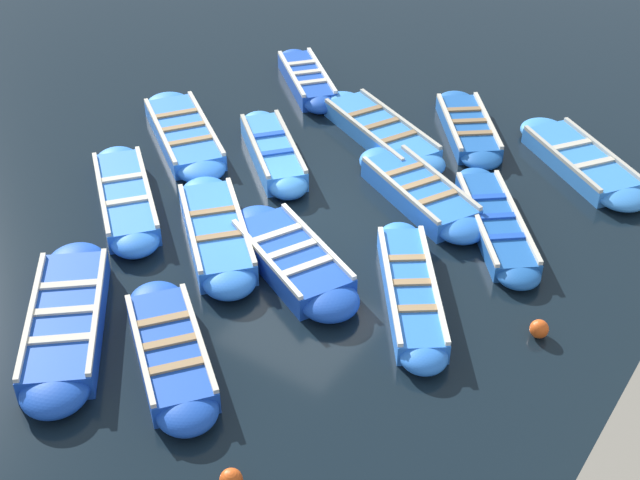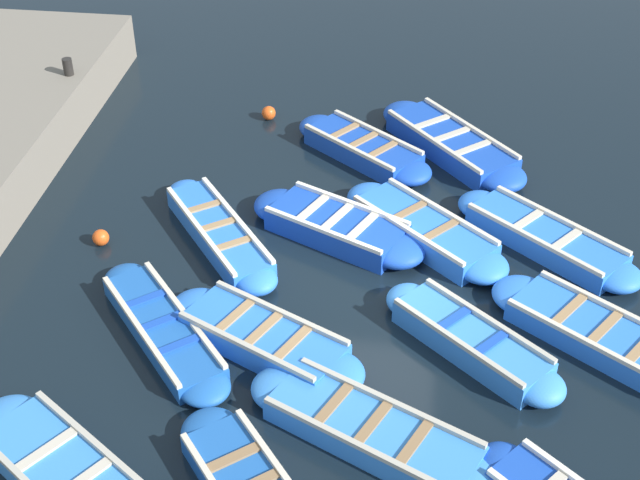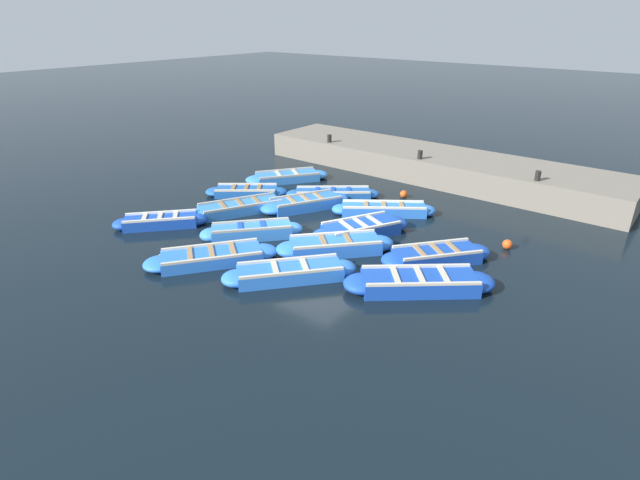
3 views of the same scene
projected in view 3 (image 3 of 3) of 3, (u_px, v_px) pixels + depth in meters
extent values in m
plane|color=black|center=(319.00, 232.00, 16.11)|extent=(120.00, 120.00, 0.00)
cube|color=#1947B7|center=(436.00, 256.00, 14.13)|extent=(2.46, 2.21, 0.37)
ellipsoid|color=#1947B7|center=(397.00, 260.00, 13.88)|extent=(1.21, 1.21, 0.37)
ellipsoid|color=#1947B7|center=(475.00, 252.00, 14.38)|extent=(1.21, 1.21, 0.37)
cube|color=beige|center=(444.00, 255.00, 13.67)|extent=(1.90, 1.52, 0.07)
cube|color=beige|center=(431.00, 243.00, 14.41)|extent=(1.90, 1.52, 0.07)
cube|color=#9E7A51|center=(420.00, 251.00, 13.94)|extent=(0.61, 0.72, 0.04)
cube|color=#9E7A51|center=(437.00, 249.00, 14.05)|extent=(0.61, 0.72, 0.04)
cube|color=#9E7A51|center=(454.00, 248.00, 14.15)|extent=(0.61, 0.72, 0.04)
cube|color=#3884E0|center=(287.00, 177.00, 21.03)|extent=(2.69, 2.31, 0.31)
ellipsoid|color=#3884E0|center=(257.00, 180.00, 20.70)|extent=(1.32, 1.32, 0.31)
ellipsoid|color=#3884E0|center=(317.00, 175.00, 21.36)|extent=(1.32, 1.32, 0.31)
cube|color=#B2AD9E|center=(290.00, 176.00, 20.54)|extent=(2.11, 1.52, 0.07)
cube|color=#B2AD9E|center=(285.00, 170.00, 21.36)|extent=(2.11, 1.52, 0.07)
cube|color=beige|center=(279.00, 174.00, 20.86)|extent=(0.63, 0.81, 0.04)
cube|color=beige|center=(296.00, 172.00, 21.05)|extent=(0.63, 0.81, 0.04)
cube|color=blue|center=(212.00, 258.00, 14.08)|extent=(2.85, 2.45, 0.33)
ellipsoid|color=blue|center=(161.00, 264.00, 13.74)|extent=(1.33, 1.33, 0.33)
ellipsoid|color=blue|center=(261.00, 252.00, 14.42)|extent=(1.33, 1.33, 0.33)
cube|color=beige|center=(213.00, 258.00, 13.59)|extent=(2.26, 1.66, 0.07)
cube|color=beige|center=(210.00, 244.00, 14.41)|extent=(2.26, 1.66, 0.07)
cube|color=#9E7A51|center=(190.00, 254.00, 13.86)|extent=(0.64, 0.81, 0.04)
cube|color=#9E7A51|center=(211.00, 252.00, 14.01)|extent=(0.64, 0.81, 0.04)
cube|color=#9E7A51|center=(233.00, 249.00, 14.15)|extent=(0.64, 0.81, 0.04)
cube|color=#3884E0|center=(241.00, 208.00, 17.68)|extent=(3.01, 2.12, 0.33)
ellipsoid|color=#3884E0|center=(200.00, 214.00, 17.12)|extent=(1.20, 1.19, 0.33)
ellipsoid|color=#3884E0|center=(278.00, 202.00, 18.25)|extent=(1.20, 1.19, 0.33)
cube|color=#B2AD9E|center=(244.00, 206.00, 17.24)|extent=(2.57, 1.30, 0.07)
cube|color=#B2AD9E|center=(237.00, 199.00, 17.96)|extent=(2.57, 1.30, 0.07)
cube|color=olive|center=(223.00, 205.00, 17.37)|extent=(0.49, 0.82, 0.04)
cube|color=olive|center=(240.00, 203.00, 17.61)|extent=(0.49, 0.82, 0.04)
cube|color=olive|center=(257.00, 200.00, 17.85)|extent=(0.49, 0.82, 0.04)
cube|color=#1947B7|center=(161.00, 222.00, 16.48)|extent=(2.26, 2.11, 0.34)
ellipsoid|color=#1947B7|center=(124.00, 224.00, 16.28)|extent=(1.02, 1.02, 0.34)
ellipsoid|color=#1947B7|center=(197.00, 219.00, 16.67)|extent=(1.02, 1.02, 0.34)
cube|color=silver|center=(159.00, 220.00, 16.08)|extent=(1.77, 1.55, 0.07)
cube|color=silver|center=(161.00, 212.00, 16.70)|extent=(1.77, 1.55, 0.07)
cube|color=beige|center=(144.00, 217.00, 16.32)|extent=(0.55, 0.61, 0.04)
cube|color=beige|center=(160.00, 216.00, 16.40)|extent=(0.55, 0.61, 0.04)
cube|color=beige|center=(175.00, 215.00, 16.48)|extent=(0.55, 0.61, 0.04)
cube|color=#3884E0|center=(252.00, 232.00, 15.67)|extent=(2.39, 2.21, 0.38)
ellipsoid|color=#3884E0|center=(212.00, 235.00, 15.46)|extent=(1.04, 1.04, 0.38)
ellipsoid|color=#3884E0|center=(291.00, 229.00, 15.88)|extent=(1.04, 1.04, 0.38)
cube|color=#B2AD9E|center=(252.00, 230.00, 15.26)|extent=(1.89, 1.65, 0.07)
cube|color=#B2AD9E|center=(251.00, 221.00, 15.89)|extent=(1.89, 1.65, 0.07)
cube|color=#1947B7|center=(240.00, 226.00, 15.52)|extent=(0.56, 0.61, 0.04)
cube|color=#1947B7|center=(263.00, 225.00, 15.64)|extent=(0.56, 0.61, 0.04)
cube|color=#1E59AD|center=(333.00, 194.00, 19.11)|extent=(2.41, 2.69, 0.29)
ellipsoid|color=#1E59AD|center=(296.00, 194.00, 19.09)|extent=(1.04, 1.04, 0.29)
ellipsoid|color=#1E59AD|center=(370.00, 194.00, 19.13)|extent=(1.04, 1.04, 0.29)
cube|color=beige|center=(333.00, 193.00, 18.71)|extent=(1.83, 2.20, 0.07)
cube|color=beige|center=(333.00, 187.00, 19.35)|extent=(1.83, 2.20, 0.07)
cube|color=#1947B7|center=(317.00, 190.00, 19.03)|extent=(0.62, 0.55, 0.04)
cube|color=#1947B7|center=(333.00, 190.00, 19.04)|extent=(0.62, 0.55, 0.04)
cube|color=#1947B7|center=(349.00, 190.00, 19.05)|extent=(0.62, 0.55, 0.04)
cube|color=blue|center=(384.00, 210.00, 17.47)|extent=(2.34, 2.79, 0.34)
ellipsoid|color=blue|center=(342.00, 209.00, 17.52)|extent=(0.99, 1.00, 0.34)
ellipsoid|color=blue|center=(425.00, 210.00, 17.42)|extent=(0.99, 1.00, 0.34)
cube|color=silver|center=(385.00, 208.00, 17.08)|extent=(1.76, 2.34, 0.07)
cube|color=silver|center=(383.00, 201.00, 17.70)|extent=(1.76, 2.34, 0.07)
cube|color=#9E7A51|center=(366.00, 205.00, 17.41)|extent=(0.62, 0.51, 0.04)
cube|color=#9E7A51|center=(384.00, 205.00, 17.39)|extent=(0.62, 0.51, 0.04)
cube|color=#9E7A51|center=(402.00, 205.00, 17.37)|extent=(0.62, 0.51, 0.04)
cube|color=#1E59AD|center=(246.00, 192.00, 19.33)|extent=(2.14, 2.37, 0.30)
ellipsoid|color=#1E59AD|center=(216.00, 192.00, 19.33)|extent=(1.15, 1.15, 0.30)
ellipsoid|color=#1E59AD|center=(276.00, 192.00, 19.33)|extent=(1.15, 1.15, 0.30)
cube|color=beige|center=(245.00, 191.00, 18.89)|extent=(1.49, 1.84, 0.07)
cube|color=beige|center=(247.00, 184.00, 19.62)|extent=(1.49, 1.84, 0.07)
cube|color=olive|center=(233.00, 188.00, 19.26)|extent=(0.69, 0.59, 0.04)
cube|color=olive|center=(246.00, 188.00, 19.26)|extent=(0.69, 0.59, 0.04)
cube|color=olive|center=(259.00, 188.00, 19.26)|extent=(0.69, 0.59, 0.04)
cube|color=#1947B7|center=(419.00, 283.00, 12.68)|extent=(2.67, 2.88, 0.40)
ellipsoid|color=#1947B7|center=(363.00, 284.00, 12.64)|extent=(1.37, 1.37, 0.40)
ellipsoid|color=#1947B7|center=(475.00, 282.00, 12.73)|extent=(1.37, 1.37, 0.40)
cube|color=beige|center=(424.00, 284.00, 12.15)|extent=(1.90, 2.21, 0.07)
cube|color=beige|center=(416.00, 266.00, 13.02)|extent=(1.90, 2.21, 0.07)
cube|color=beige|center=(396.00, 276.00, 12.57)|extent=(0.79, 0.70, 0.04)
cube|color=beige|center=(420.00, 275.00, 12.59)|extent=(0.79, 0.70, 0.04)
cube|color=beige|center=(444.00, 275.00, 12.61)|extent=(0.79, 0.70, 0.04)
cube|color=blue|center=(335.00, 246.00, 14.70)|extent=(2.58, 2.46, 0.39)
ellipsoid|color=blue|center=(291.00, 249.00, 14.50)|extent=(1.25, 1.24, 0.39)
ellipsoid|color=blue|center=(379.00, 243.00, 14.89)|extent=(1.25, 1.24, 0.39)
cube|color=beige|center=(338.00, 245.00, 14.21)|extent=(1.97, 1.78, 0.07)
cube|color=beige|center=(333.00, 233.00, 14.99)|extent=(1.97, 1.78, 0.07)
cube|color=olive|center=(323.00, 240.00, 14.55)|extent=(0.66, 0.71, 0.04)
cube|color=olive|center=(348.00, 239.00, 14.66)|extent=(0.66, 0.71, 0.04)
cube|color=#1947B7|center=(361.00, 229.00, 15.82)|extent=(2.58, 1.96, 0.40)
ellipsoid|color=#1947B7|center=(327.00, 236.00, 15.35)|extent=(1.29, 1.28, 0.40)
ellipsoid|color=#1947B7|center=(393.00, 223.00, 16.28)|extent=(1.29, 1.28, 0.40)
cube|color=silver|center=(369.00, 228.00, 15.33)|extent=(2.12, 1.09, 0.07)
cube|color=silver|center=(354.00, 218.00, 16.11)|extent=(2.12, 1.09, 0.07)
cube|color=beige|center=(347.00, 226.00, 15.53)|extent=(0.52, 0.87, 0.04)
cube|color=beige|center=(361.00, 223.00, 15.73)|extent=(0.52, 0.87, 0.04)
cube|color=beige|center=(375.00, 220.00, 15.92)|extent=(0.52, 0.87, 0.04)
cube|color=blue|center=(306.00, 204.00, 18.03)|extent=(2.64, 1.97, 0.37)
ellipsoid|color=blue|center=(273.00, 209.00, 17.56)|extent=(1.20, 1.19, 0.37)
ellipsoid|color=blue|center=(336.00, 199.00, 18.49)|extent=(1.20, 1.19, 0.37)
cube|color=#B2AD9E|center=(310.00, 202.00, 17.57)|extent=(2.20, 1.18, 0.07)
cube|color=#B2AD9E|center=(301.00, 194.00, 18.30)|extent=(2.20, 1.18, 0.07)
cube|color=#9E7A51|center=(292.00, 200.00, 17.74)|extent=(0.50, 0.81, 0.04)
cube|color=#9E7A51|center=(306.00, 198.00, 17.94)|extent=(0.50, 0.81, 0.04)
cube|color=#9E7A51|center=(319.00, 196.00, 18.14)|extent=(0.50, 0.81, 0.04)
cube|color=blue|center=(290.00, 273.00, 13.21)|extent=(2.70, 2.45, 0.36)
ellipsoid|color=blue|center=(237.00, 278.00, 12.95)|extent=(1.17, 1.17, 0.36)
ellipsoid|color=blue|center=(341.00, 268.00, 13.46)|extent=(1.17, 1.17, 0.36)
cube|color=beige|center=(292.00, 273.00, 12.76)|extent=(2.14, 1.79, 0.07)
cube|color=beige|center=(288.00, 259.00, 13.48)|extent=(2.14, 1.79, 0.07)
cube|color=beige|center=(275.00, 268.00, 13.05)|extent=(0.61, 0.69, 0.04)
cube|color=beige|center=(304.00, 265.00, 13.20)|extent=(0.61, 0.69, 0.04)
cube|color=slate|center=(433.00, 164.00, 21.51)|extent=(3.33, 15.65, 1.04)
cylinder|color=black|center=(329.00, 138.00, 22.93)|extent=(0.20, 0.20, 0.35)
cylinder|color=black|center=(420.00, 155.00, 20.29)|extent=(0.20, 0.20, 0.35)
cylinder|color=black|center=(538.00, 176.00, 17.65)|extent=(0.20, 0.20, 0.35)
sphere|color=#E05119|center=(404.00, 194.00, 19.10)|extent=(0.29, 0.29, 0.29)
sphere|color=#E05119|center=(507.00, 244.00, 14.92)|extent=(0.30, 0.30, 0.30)
sphere|color=#EAB214|center=(161.00, 259.00, 14.10)|extent=(0.26, 0.26, 0.26)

